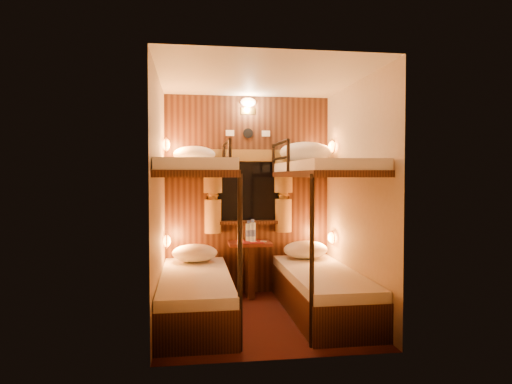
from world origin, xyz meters
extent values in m
plane|color=#37160F|center=(0.00, 0.00, 0.00)|extent=(2.10, 2.10, 0.00)
plane|color=silver|center=(0.00, 0.00, 2.40)|extent=(2.10, 2.10, 0.00)
plane|color=#C6B293|center=(0.00, 1.05, 1.20)|extent=(2.40, 0.00, 2.40)
plane|color=#C6B293|center=(0.00, -1.05, 1.20)|extent=(2.40, 0.00, 2.40)
plane|color=#C6B293|center=(-1.00, 0.00, 1.20)|extent=(0.00, 2.40, 2.40)
plane|color=#C6B293|center=(1.00, 0.00, 1.20)|extent=(0.00, 2.40, 2.40)
cube|color=black|center=(0.00, 1.04, 1.20)|extent=(2.00, 0.03, 2.40)
cube|color=black|center=(-0.65, 0.07, 0.17)|extent=(0.70, 1.90, 0.35)
cube|color=white|center=(-0.65, 0.07, 0.40)|extent=(0.68, 1.88, 0.10)
cube|color=black|center=(-0.65, 0.07, 1.45)|extent=(0.70, 1.90, 0.06)
cube|color=white|center=(-0.65, 0.07, 1.53)|extent=(0.68, 1.88, 0.10)
cylinder|color=black|center=(-0.30, -0.83, 0.72)|extent=(0.04, 0.04, 1.45)
cylinder|color=black|center=(-0.30, 0.95, 1.64)|extent=(0.04, 0.04, 0.32)
cylinder|color=black|center=(-0.30, 0.10, 1.64)|extent=(0.04, 0.04, 0.32)
cylinder|color=black|center=(-0.30, 0.53, 1.80)|extent=(0.04, 0.85, 0.04)
cylinder|color=black|center=(-0.30, 0.53, 1.63)|extent=(0.03, 0.85, 0.03)
cube|color=black|center=(0.65, 0.07, 0.17)|extent=(0.70, 1.90, 0.35)
cube|color=white|center=(0.65, 0.07, 0.40)|extent=(0.68, 1.88, 0.10)
cube|color=black|center=(0.65, 0.07, 1.45)|extent=(0.70, 1.90, 0.06)
cube|color=white|center=(0.65, 0.07, 1.53)|extent=(0.68, 1.88, 0.10)
cylinder|color=black|center=(0.30, -0.83, 0.72)|extent=(0.04, 0.04, 1.45)
cylinder|color=black|center=(0.30, 0.95, 1.64)|extent=(0.04, 0.04, 0.32)
cylinder|color=black|center=(0.30, 0.10, 1.64)|extent=(0.04, 0.04, 0.32)
cylinder|color=black|center=(0.30, 0.53, 1.80)|extent=(0.04, 0.85, 0.04)
cylinder|color=black|center=(0.30, 0.53, 1.63)|extent=(0.03, 0.85, 0.03)
cube|color=black|center=(0.00, 1.02, 1.25)|extent=(0.98, 0.02, 0.78)
cube|color=black|center=(0.00, 1.01, 1.25)|extent=(0.90, 0.01, 0.70)
cube|color=black|center=(0.00, 0.97, 0.87)|extent=(1.00, 0.12, 0.04)
cube|color=olive|center=(0.00, 0.98, 1.68)|extent=(1.10, 0.06, 0.14)
cylinder|color=olive|center=(-0.43, 0.97, 1.43)|extent=(0.22, 0.22, 0.40)
cylinder|color=olive|center=(-0.43, 0.97, 1.20)|extent=(0.11, 0.11, 0.12)
cylinder|color=olive|center=(-0.43, 0.97, 0.95)|extent=(0.20, 0.20, 0.40)
torus|color=#B38534|center=(-0.43, 0.97, 1.20)|extent=(0.14, 0.14, 0.02)
cylinder|color=olive|center=(0.43, 0.97, 1.43)|extent=(0.22, 0.22, 0.40)
cylinder|color=olive|center=(0.43, 0.97, 1.20)|extent=(0.11, 0.11, 0.12)
cylinder|color=olive|center=(0.43, 0.97, 0.95)|extent=(0.20, 0.20, 0.40)
torus|color=#B38534|center=(0.43, 0.97, 1.20)|extent=(0.14, 0.14, 0.02)
cylinder|color=black|center=(0.00, 1.02, 1.95)|extent=(0.12, 0.02, 0.12)
cube|color=silver|center=(-0.22, 1.02, 1.95)|extent=(0.10, 0.01, 0.07)
cube|color=silver|center=(0.22, 1.02, 1.95)|extent=(0.10, 0.01, 0.07)
cube|color=#B38534|center=(0.00, 1.02, 2.22)|extent=(0.18, 0.01, 0.08)
ellipsoid|color=#FFCC8C|center=(0.00, 1.00, 2.32)|extent=(0.18, 0.09, 0.11)
ellipsoid|color=orange|center=(-0.96, 0.70, 0.70)|extent=(0.08, 0.20, 0.13)
torus|color=#B38534|center=(-0.96, 0.70, 0.70)|extent=(0.02, 0.17, 0.17)
ellipsoid|color=orange|center=(-0.96, 0.70, 1.78)|extent=(0.08, 0.20, 0.13)
torus|color=#B38534|center=(-0.96, 0.70, 1.78)|extent=(0.02, 0.17, 0.17)
ellipsoid|color=orange|center=(0.96, 0.70, 0.70)|extent=(0.08, 0.20, 0.13)
torus|color=#B38534|center=(0.96, 0.70, 0.70)|extent=(0.02, 0.17, 0.17)
ellipsoid|color=orange|center=(0.96, 0.70, 1.78)|extent=(0.08, 0.20, 0.13)
torus|color=#B38534|center=(0.96, 0.70, 1.78)|extent=(0.02, 0.17, 0.17)
cube|color=#512112|center=(0.00, 0.85, 0.63)|extent=(0.50, 0.34, 0.04)
cube|color=black|center=(0.00, 0.85, 0.30)|extent=(0.08, 0.30, 0.61)
cube|color=maroon|center=(0.00, 0.85, 0.65)|extent=(0.30, 0.34, 0.01)
cylinder|color=#99BFE5|center=(-0.01, 0.91, 0.76)|extent=(0.07, 0.07, 0.21)
cylinder|color=#3C57B6|center=(-0.01, 0.91, 0.75)|extent=(0.07, 0.07, 0.07)
cylinder|color=#3C57B6|center=(-0.01, 0.91, 0.88)|extent=(0.04, 0.04, 0.03)
cylinder|color=#99BFE5|center=(0.04, 0.89, 0.76)|extent=(0.07, 0.07, 0.23)
cylinder|color=#3C57B6|center=(0.04, 0.89, 0.75)|extent=(0.08, 0.08, 0.08)
cylinder|color=#3C57B6|center=(0.04, 0.89, 0.90)|extent=(0.04, 0.04, 0.03)
cube|color=silver|center=(0.16, 0.84, 0.65)|extent=(0.09, 0.08, 0.01)
cube|color=silver|center=(0.04, 0.85, 0.65)|extent=(0.09, 0.07, 0.01)
ellipsoid|color=white|center=(-0.65, 0.70, 0.56)|extent=(0.51, 0.37, 0.20)
ellipsoid|color=white|center=(0.65, 0.74, 0.56)|extent=(0.53, 0.38, 0.21)
ellipsoid|color=white|center=(-0.65, 0.81, 1.68)|extent=(0.48, 0.35, 0.19)
ellipsoid|color=white|center=(0.65, 0.75, 1.71)|extent=(0.62, 0.44, 0.24)
camera|label=1|loc=(-0.70, -4.49, 1.43)|focal=32.00mm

